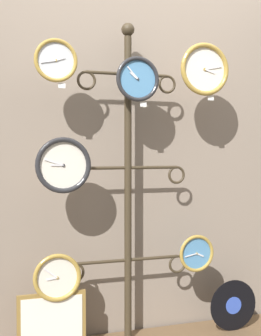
# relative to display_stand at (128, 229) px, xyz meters

# --- Properties ---
(shop_wall) EXTENTS (4.40, 0.04, 2.80)m
(shop_wall) POSITION_rel_display_stand_xyz_m (-0.00, 0.16, 0.66)
(shop_wall) COLOR gray
(shop_wall) RESTS_ON ground_plane
(display_stand) EXTENTS (0.78, 0.38, 2.00)m
(display_stand) POSITION_rel_display_stand_xyz_m (0.00, 0.00, 0.00)
(display_stand) COLOR #382D1E
(display_stand) RESTS_ON ground_plane
(clock_top_left) EXTENTS (0.24, 0.04, 0.24)m
(clock_top_left) POSITION_rel_display_stand_xyz_m (-0.46, -0.10, 0.98)
(clock_top_left) COLOR silver
(clock_top_center) EXTENTS (0.27, 0.04, 0.27)m
(clock_top_center) POSITION_rel_display_stand_xyz_m (0.03, -0.10, 0.90)
(clock_top_center) COLOR #4C84B2
(clock_top_right) EXTENTS (0.32, 0.04, 0.32)m
(clock_top_right) POSITION_rel_display_stand_xyz_m (0.46, -0.12, 0.98)
(clock_top_right) COLOR silver
(clock_middle_left) EXTENTS (0.32, 0.04, 0.32)m
(clock_middle_left) POSITION_rel_display_stand_xyz_m (-0.42, -0.11, 0.40)
(clock_middle_left) COLOR silver
(clock_bottom_left) EXTENTS (0.28, 0.04, 0.28)m
(clock_bottom_left) POSITION_rel_display_stand_xyz_m (-0.45, -0.09, -0.24)
(clock_bottom_left) COLOR silver
(clock_bottom_right) EXTENTS (0.23, 0.04, 0.23)m
(clock_bottom_right) POSITION_rel_display_stand_xyz_m (0.41, -0.11, -0.16)
(clock_bottom_right) COLOR #4C84B2
(vinyl_record) EXTENTS (0.33, 0.01, 0.33)m
(vinyl_record) POSITION_rel_display_stand_xyz_m (0.69, -0.09, -0.52)
(vinyl_record) COLOR black
(vinyl_record) RESTS_ON low_shelf
(picture_frame) EXTENTS (0.39, 0.02, 0.36)m
(picture_frame) POSITION_rel_display_stand_xyz_m (-0.48, -0.08, -0.50)
(picture_frame) COLOR olive
(picture_frame) RESTS_ON low_shelf
(price_tag_upper) EXTENTS (0.04, 0.00, 0.03)m
(price_tag_upper) POSITION_rel_display_stand_xyz_m (-0.42, -0.11, 0.85)
(price_tag_upper) COLOR white
(price_tag_mid) EXTENTS (0.04, 0.00, 0.03)m
(price_tag_mid) POSITION_rel_display_stand_xyz_m (0.06, -0.10, 0.76)
(price_tag_mid) COLOR white
(price_tag_lower) EXTENTS (0.04, 0.00, 0.03)m
(price_tag_lower) POSITION_rel_display_stand_xyz_m (0.50, -0.12, 0.81)
(price_tag_lower) COLOR white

